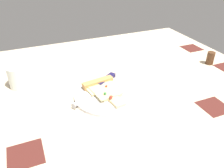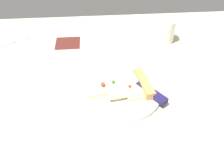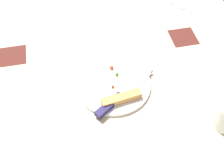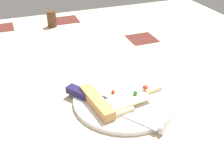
% 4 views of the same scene
% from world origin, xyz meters
% --- Properties ---
extents(ground_plane, '(1.19, 1.19, 0.03)m').
position_xyz_m(ground_plane, '(-0.00, -0.00, -0.01)').
color(ground_plane, '#C6B293').
rests_on(ground_plane, ground).
extents(plate, '(0.23, 0.23, 0.01)m').
position_xyz_m(plate, '(0.01, 0.07, 0.01)').
color(plate, silver).
rests_on(plate, ground_plane).
extents(pizza_slice, '(0.18, 0.12, 0.02)m').
position_xyz_m(pizza_slice, '(0.04, 0.08, 0.02)').
color(pizza_slice, beige).
rests_on(pizza_slice, plate).
extents(knife, '(0.15, 0.21, 0.02)m').
position_xyz_m(knife, '(0.07, 0.08, 0.02)').
color(knife, silver).
rests_on(knife, plate).
extents(drinking_glass, '(0.08, 0.08, 0.08)m').
position_xyz_m(drinking_glass, '(0.21, 0.35, 0.04)').
color(drinking_glass, silver).
rests_on(drinking_glass, ground_plane).
extents(fork, '(0.13, 0.10, 0.01)m').
position_xyz_m(fork, '(-0.36, 0.38, 0.00)').
color(fork, silver).
rests_on(fork, ground_plane).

